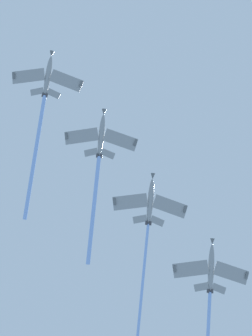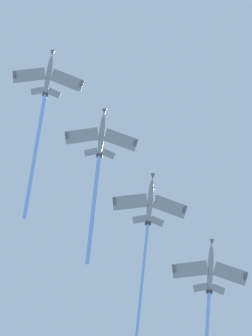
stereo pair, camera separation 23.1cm
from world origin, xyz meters
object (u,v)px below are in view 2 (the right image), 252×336
at_px(jet_lead, 43,108).
at_px(jet_second, 98,164).
at_px(jet_third, 148,222).
at_px(jet_fourth, 209,301).

relative_size(jet_lead, jet_second, 1.12).
bearing_deg(jet_third, jet_lead, 163.09).
distance_m(jet_lead, jet_third, 42.03).
distance_m(jet_lead, jet_second, 21.72).
bearing_deg(jet_fourth, jet_second, 167.14).
height_order(jet_second, jet_fourth, jet_second).
xyz_separation_m(jet_second, jet_third, (18.68, -4.76, -6.51)).
relative_size(jet_lead, jet_fourth, 0.98).
bearing_deg(jet_fourth, jet_third, 168.31).
bearing_deg(jet_fourth, jet_lead, 165.03).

